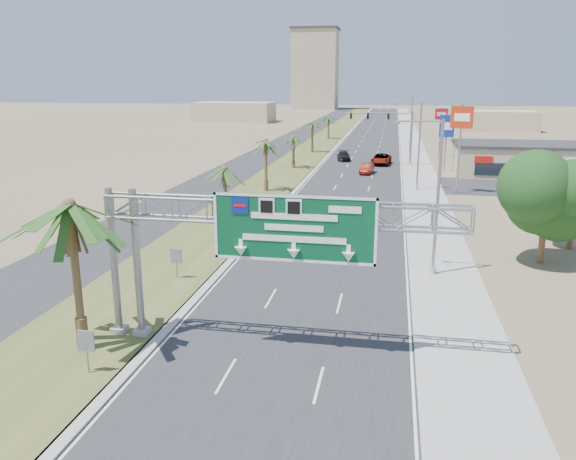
% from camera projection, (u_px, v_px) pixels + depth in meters
% --- Properties ---
extents(road, '(12.00, 300.00, 0.02)m').
position_uv_depth(road, '(372.00, 140.00, 121.53)').
color(road, '#28282B').
rests_on(road, ground).
extents(sidewalk_right, '(4.00, 300.00, 0.10)m').
position_uv_depth(sidewalk_right, '(412.00, 140.00, 120.01)').
color(sidewalk_right, '#9E9B93').
rests_on(sidewalk_right, ground).
extents(median_grass, '(7.00, 300.00, 0.12)m').
position_uv_depth(median_grass, '(326.00, 139.00, 123.29)').
color(median_grass, '#475425').
rests_on(median_grass, ground).
extents(opposing_road, '(8.00, 300.00, 0.02)m').
position_uv_depth(opposing_road, '(295.00, 138.00, 124.54)').
color(opposing_road, '#28282B').
rests_on(opposing_road, ground).
extents(sign_gantry, '(16.75, 1.24, 7.50)m').
position_uv_depth(sign_gantry, '(261.00, 223.00, 25.07)').
color(sign_gantry, gray).
rests_on(sign_gantry, ground).
extents(palm_near, '(5.70, 5.70, 8.35)m').
position_uv_depth(palm_near, '(69.00, 206.00, 24.45)').
color(palm_near, brown).
rests_on(palm_near, ground).
extents(palm_row_b, '(3.99, 3.99, 5.95)m').
position_uv_depth(palm_row_b, '(224.00, 170.00, 47.84)').
color(palm_row_b, brown).
rests_on(palm_row_b, ground).
extents(palm_row_c, '(3.99, 3.99, 6.75)m').
position_uv_depth(palm_row_c, '(266.00, 142.00, 62.85)').
color(palm_row_c, brown).
rests_on(palm_row_c, ground).
extents(palm_row_d, '(3.99, 3.99, 5.45)m').
position_uv_depth(palm_row_d, '(293.00, 138.00, 80.27)').
color(palm_row_d, brown).
rests_on(palm_row_d, ground).
extents(palm_row_e, '(3.99, 3.99, 6.15)m').
position_uv_depth(palm_row_e, '(312.00, 124.00, 98.16)').
color(palm_row_e, brown).
rests_on(palm_row_e, ground).
extents(palm_row_f, '(3.99, 3.99, 5.75)m').
position_uv_depth(palm_row_f, '(329.00, 117.00, 122.01)').
color(palm_row_f, brown).
rests_on(palm_row_f, ground).
extents(streetlight_near, '(3.27, 0.44, 10.00)m').
position_uv_depth(streetlight_near, '(434.00, 204.00, 35.41)').
color(streetlight_near, gray).
rests_on(streetlight_near, ground).
extents(streetlight_mid, '(3.27, 0.44, 10.00)m').
position_uv_depth(streetlight_mid, '(417.00, 150.00, 63.92)').
color(streetlight_mid, gray).
rests_on(streetlight_mid, ground).
extents(streetlight_far, '(3.27, 0.44, 10.00)m').
position_uv_depth(streetlight_far, '(410.00, 126.00, 98.13)').
color(streetlight_far, gray).
rests_on(streetlight_far, ground).
extents(signal_mast, '(10.28, 0.71, 8.00)m').
position_uv_depth(signal_mast, '(398.00, 133.00, 83.24)').
color(signal_mast, gray).
rests_on(signal_mast, ground).
extents(store_building, '(18.00, 10.00, 4.00)m').
position_uv_depth(store_building, '(524.00, 160.00, 75.31)').
color(store_building, tan).
rests_on(store_building, ground).
extents(oak_near, '(4.50, 4.50, 6.80)m').
position_uv_depth(oak_near, '(547.00, 199.00, 37.89)').
color(oak_near, brown).
rests_on(oak_near, ground).
extents(oak_far, '(3.50, 3.50, 5.60)m').
position_uv_depth(oak_far, '(575.00, 199.00, 41.34)').
color(oak_far, brown).
rests_on(oak_far, ground).
extents(median_signback_a, '(0.75, 0.08, 2.08)m').
position_uv_depth(median_signback_a, '(86.00, 344.00, 23.71)').
color(median_signback_a, gray).
rests_on(median_signback_a, ground).
extents(median_signback_b, '(0.75, 0.08, 2.08)m').
position_uv_depth(median_signback_b, '(176.00, 258.00, 35.23)').
color(median_signback_b, gray).
rests_on(median_signback_b, ground).
extents(tower_distant, '(20.00, 16.00, 35.00)m').
position_uv_depth(tower_distant, '(315.00, 70.00, 255.78)').
color(tower_distant, tan).
rests_on(tower_distant, ground).
extents(building_distant_left, '(24.00, 14.00, 6.00)m').
position_uv_depth(building_distant_left, '(234.00, 112.00, 176.26)').
color(building_distant_left, tan).
rests_on(building_distant_left, ground).
extents(building_distant_right, '(20.00, 12.00, 5.00)m').
position_uv_depth(building_distant_right, '(495.00, 121.00, 144.09)').
color(building_distant_right, tan).
rests_on(building_distant_right, ground).
extents(car_left_lane, '(2.04, 4.48, 1.49)m').
position_uv_depth(car_left_lane, '(306.00, 214.00, 50.11)').
color(car_left_lane, black).
rests_on(car_left_lane, ground).
extents(car_mid_lane, '(1.95, 4.39, 1.40)m').
position_uv_depth(car_mid_lane, '(367.00, 169.00, 76.71)').
color(car_mid_lane, '#671109').
rests_on(car_mid_lane, ground).
extents(car_right_lane, '(3.17, 6.03, 1.62)m').
position_uv_depth(car_right_lane, '(381.00, 159.00, 84.99)').
color(car_right_lane, gray).
rests_on(car_right_lane, ground).
extents(car_far, '(2.59, 5.07, 1.41)m').
position_uv_depth(car_far, '(344.00, 156.00, 89.64)').
color(car_far, black).
rests_on(car_far, ground).
extents(pole_sign_red_near, '(2.34, 1.17, 9.85)m').
position_uv_depth(pole_sign_red_near, '(461.00, 123.00, 61.22)').
color(pole_sign_red_near, gray).
rests_on(pole_sign_red_near, ground).
extents(pole_sign_blue, '(2.01, 0.46, 8.02)m').
position_uv_depth(pole_sign_blue, '(447.00, 129.00, 76.89)').
color(pole_sign_blue, gray).
rests_on(pole_sign_blue, ground).
extents(pole_sign_red_far, '(2.16, 1.06, 8.14)m').
position_uv_depth(pole_sign_red_far, '(441.00, 118.00, 92.76)').
color(pole_sign_red_far, gray).
rests_on(pole_sign_red_far, ground).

